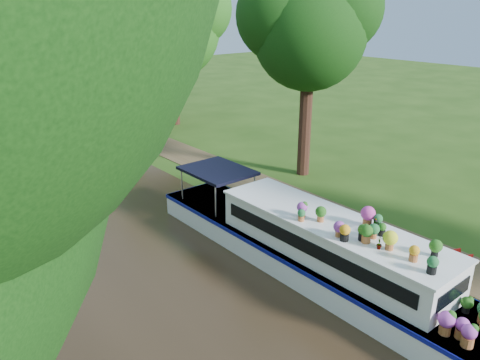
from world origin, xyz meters
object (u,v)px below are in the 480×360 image
(sandwich_board, at_px, (456,268))
(second_boat, at_px, (63,122))
(plant_boat, at_px, (330,254))
(pedestrian_dark, at_px, (99,100))
(pedestrian_pink, at_px, (108,114))

(sandwich_board, bearing_deg, second_boat, 116.98)
(second_boat, relative_size, sandwich_board, 7.27)
(plant_boat, xyz_separation_m, pedestrian_dark, (4.15, 24.55, 0.15))
(plant_boat, height_order, second_boat, plant_boat)
(pedestrian_pink, xyz_separation_m, pedestrian_dark, (1.26, 4.21, 0.06))
(pedestrian_dark, bearing_deg, pedestrian_pink, -105.79)
(plant_boat, distance_m, pedestrian_dark, 24.90)
(plant_boat, relative_size, second_boat, 2.07)
(second_boat, bearing_deg, pedestrian_pink, -30.15)
(plant_boat, bearing_deg, pedestrian_dark, 80.41)
(pedestrian_pink, bearing_deg, pedestrian_dark, 97.72)
(second_boat, bearing_deg, pedestrian_dark, 37.82)
(plant_boat, relative_size, pedestrian_dark, 6.94)
(second_boat, xyz_separation_m, pedestrian_pink, (2.39, -1.40, 0.43))
(second_boat, distance_m, sandwich_board, 24.15)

